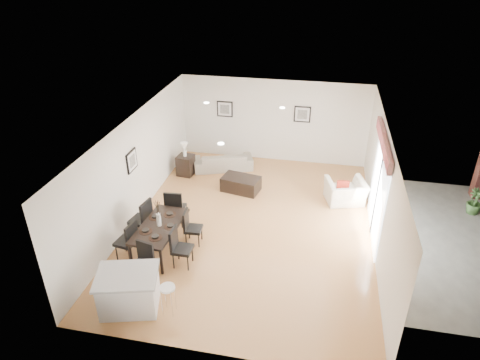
% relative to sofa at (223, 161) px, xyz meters
% --- Properties ---
extents(ground, '(8.00, 8.00, 0.00)m').
position_rel_sofa_xyz_m(ground, '(1.44, -2.97, -0.27)').
color(ground, '#BB854D').
rests_on(ground, ground).
extents(wall_back, '(6.00, 0.04, 2.70)m').
position_rel_sofa_xyz_m(wall_back, '(1.44, 1.03, 1.08)').
color(wall_back, white).
rests_on(wall_back, ground).
extents(wall_front, '(6.00, 0.04, 2.70)m').
position_rel_sofa_xyz_m(wall_front, '(1.44, -6.97, 1.08)').
color(wall_front, white).
rests_on(wall_front, ground).
extents(wall_left, '(0.04, 8.00, 2.70)m').
position_rel_sofa_xyz_m(wall_left, '(-1.56, -2.97, 1.08)').
color(wall_left, white).
rests_on(wall_left, ground).
extents(wall_right, '(0.04, 8.00, 2.70)m').
position_rel_sofa_xyz_m(wall_right, '(4.44, -2.97, 1.08)').
color(wall_right, white).
rests_on(wall_right, ground).
extents(ceiling, '(6.00, 8.00, 0.02)m').
position_rel_sofa_xyz_m(ceiling, '(1.44, -2.97, 2.43)').
color(ceiling, white).
rests_on(ceiling, wall_back).
extents(sofa, '(1.99, 1.31, 0.54)m').
position_rel_sofa_xyz_m(sofa, '(0.00, 0.00, 0.00)').
color(sofa, gray).
rests_on(sofa, ground).
extents(armchair, '(1.24, 1.15, 0.67)m').
position_rel_sofa_xyz_m(armchair, '(3.79, -1.34, 0.06)').
color(armchair, white).
rests_on(armchair, ground).
extents(courtyard_plant_b, '(0.51, 0.51, 0.71)m').
position_rel_sofa_xyz_m(courtyard_plant_b, '(7.13, -1.23, 0.08)').
color(courtyard_plant_b, '#3C5E28').
rests_on(courtyard_plant_b, ground).
extents(dining_table, '(0.94, 1.71, 0.69)m').
position_rel_sofa_xyz_m(dining_table, '(-0.44, -4.37, 0.35)').
color(dining_table, black).
rests_on(dining_table, ground).
extents(dining_chair_wnear, '(0.49, 0.49, 0.96)m').
position_rel_sofa_xyz_m(dining_chair_wnear, '(-1.03, -4.80, 0.26)').
color(dining_chair_wnear, black).
rests_on(dining_chair_wnear, ground).
extents(dining_chair_wfar, '(0.54, 0.54, 1.03)m').
position_rel_sofa_xyz_m(dining_chair_wfar, '(-1.02, -3.97, 0.30)').
color(dining_chair_wfar, black).
rests_on(dining_chair_wfar, ground).
extents(dining_chair_enear, '(0.43, 0.43, 0.94)m').
position_rel_sofa_xyz_m(dining_chair_enear, '(0.14, -4.78, 0.26)').
color(dining_chair_enear, black).
rests_on(dining_chair_enear, ground).
extents(dining_chair_efar, '(0.42, 0.42, 0.88)m').
position_rel_sofa_xyz_m(dining_chair_efar, '(0.14, -3.96, 0.22)').
color(dining_chair_efar, black).
rests_on(dining_chair_efar, ground).
extents(dining_chair_head, '(0.50, 0.50, 0.91)m').
position_rel_sofa_xyz_m(dining_chair_head, '(-0.43, -5.40, 0.24)').
color(dining_chair_head, black).
rests_on(dining_chair_head, ground).
extents(dining_chair_foot, '(0.49, 0.49, 1.01)m').
position_rel_sofa_xyz_m(dining_chair_foot, '(-0.44, -3.35, 0.29)').
color(dining_chair_foot, black).
rests_on(dining_chair_foot, ground).
extents(vase, '(0.78, 1.23, 0.65)m').
position_rel_sofa_xyz_m(vase, '(-0.44, -4.37, 0.67)').
color(vase, white).
rests_on(vase, dining_table).
extents(coffee_table, '(1.17, 0.84, 0.43)m').
position_rel_sofa_xyz_m(coffee_table, '(0.83, -1.26, -0.06)').
color(coffee_table, black).
rests_on(coffee_table, ground).
extents(side_table, '(0.53, 0.53, 0.63)m').
position_rel_sofa_xyz_m(side_table, '(-1.05, -0.61, 0.05)').
color(side_table, black).
rests_on(side_table, ground).
extents(table_lamp, '(0.23, 0.23, 0.45)m').
position_rel_sofa_xyz_m(table_lamp, '(-1.05, -0.61, 0.65)').
color(table_lamp, white).
rests_on(table_lamp, side_table).
extents(cushion, '(0.34, 0.14, 0.33)m').
position_rel_sofa_xyz_m(cushion, '(3.69, -1.44, 0.27)').
color(cushion, maroon).
rests_on(cushion, armchair).
extents(kitchen_island, '(1.35, 1.16, 0.81)m').
position_rel_sofa_xyz_m(kitchen_island, '(-0.40, -6.20, 0.14)').
color(kitchen_island, white).
rests_on(kitchen_island, ground).
extents(bar_stool, '(0.30, 0.30, 0.65)m').
position_rel_sofa_xyz_m(bar_stool, '(0.40, -6.20, 0.29)').
color(bar_stool, white).
rests_on(bar_stool, ground).
extents(framed_print_back_left, '(0.52, 0.04, 0.52)m').
position_rel_sofa_xyz_m(framed_print_back_left, '(-0.16, 1.00, 1.38)').
color(framed_print_back_left, black).
rests_on(framed_print_back_left, wall_back).
extents(framed_print_back_right, '(0.52, 0.04, 0.52)m').
position_rel_sofa_xyz_m(framed_print_back_right, '(2.34, 1.00, 1.38)').
color(framed_print_back_right, black).
rests_on(framed_print_back_right, wall_back).
extents(framed_print_left_wall, '(0.04, 0.52, 0.52)m').
position_rel_sofa_xyz_m(framed_print_left_wall, '(-1.53, -3.17, 1.38)').
color(framed_print_left_wall, black).
rests_on(framed_print_left_wall, wall_left).
extents(sliding_door, '(0.12, 2.70, 2.57)m').
position_rel_sofa_xyz_m(sliding_door, '(4.40, -2.67, 1.39)').
color(sliding_door, white).
rests_on(sliding_door, wall_right).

